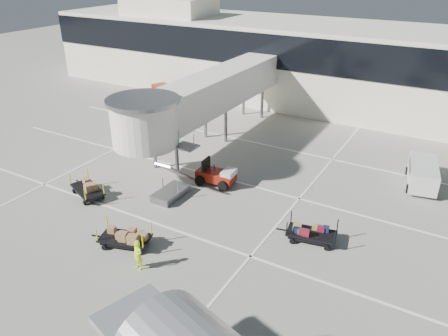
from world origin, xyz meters
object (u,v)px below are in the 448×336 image
(minivan, at_px, (423,172))
(baggage_tug, at_px, (217,175))
(ground_worker, at_px, (138,255))
(box_cart_near, at_px, (124,238))
(box_cart_far, at_px, (88,190))
(suitcase_cart, at_px, (312,234))
(belt_loader, at_px, (166,93))

(minivan, bearing_deg, baggage_tug, -160.61)
(baggage_tug, xyz_separation_m, ground_worker, (1.27, -9.79, 0.19))
(box_cart_near, relative_size, minivan, 0.76)
(box_cart_far, xyz_separation_m, minivan, (18.63, 12.68, 0.49))
(suitcase_cart, distance_m, box_cart_near, 10.26)
(baggage_tug, distance_m, box_cart_near, 8.71)
(suitcase_cart, bearing_deg, box_cart_far, 179.37)
(suitcase_cart, relative_size, box_cart_near, 0.99)
(box_cart_near, height_order, minivan, minivan)
(baggage_tug, distance_m, box_cart_far, 8.58)
(baggage_tug, distance_m, belt_loader, 20.29)
(suitcase_cart, xyz_separation_m, box_cart_far, (-14.39, -2.58, 0.02))
(suitcase_cart, xyz_separation_m, box_cart_near, (-8.62, -5.56, 0.06))
(box_cart_near, relative_size, box_cart_far, 1.02)
(baggage_tug, bearing_deg, belt_loader, 132.49)
(box_cart_far, bearing_deg, baggage_tug, 64.15)
(baggage_tug, relative_size, ground_worker, 1.67)
(minivan, bearing_deg, box_cart_far, -156.04)
(box_cart_far, bearing_deg, suitcase_cart, 32.58)
(minivan, bearing_deg, ground_worker, -133.47)
(box_cart_far, bearing_deg, ground_worker, -5.61)
(box_cart_near, xyz_separation_m, minivan, (12.87, 15.66, 0.44))
(suitcase_cart, relative_size, minivan, 0.75)
(box_cart_near, bearing_deg, minivan, 33.53)
(box_cart_near, bearing_deg, belt_loader, 105.03)
(suitcase_cart, distance_m, box_cart_far, 14.62)
(baggage_tug, xyz_separation_m, box_cart_near, (-0.64, -8.69, -0.11))
(box_cart_far, distance_m, ground_worker, 8.69)
(box_cart_far, relative_size, belt_loader, 0.79)
(baggage_tug, bearing_deg, ground_worker, -86.95)
(belt_loader, bearing_deg, box_cart_near, -33.31)
(ground_worker, bearing_deg, box_cart_near, 162.60)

